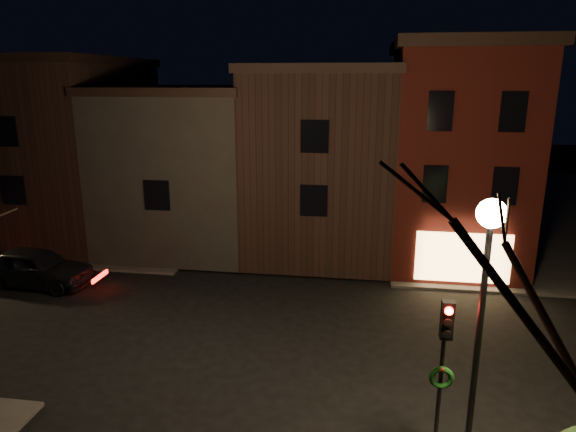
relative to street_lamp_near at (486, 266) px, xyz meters
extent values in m
plane|color=black|center=(-6.20, 6.00, -5.18)|extent=(120.00, 120.00, 0.00)
cube|color=#2D2B28|center=(-26.20, 26.00, -5.12)|extent=(30.00, 30.00, 0.12)
cube|color=#45100C|center=(1.80, 15.50, -0.06)|extent=(6.00, 8.00, 10.00)
cube|color=black|center=(1.80, 15.50, 5.19)|extent=(6.50, 8.50, 0.50)
cube|color=#FFC572|center=(1.80, 11.45, -3.76)|extent=(4.00, 0.12, 2.20)
cube|color=black|center=(-4.70, 16.50, -0.56)|extent=(7.00, 10.00, 9.00)
cube|color=black|center=(-4.70, 16.50, 4.14)|extent=(7.30, 10.30, 0.40)
cube|color=black|center=(-11.95, 16.50, -1.06)|extent=(7.50, 10.00, 8.00)
cube|color=black|center=(-11.95, 16.50, 3.14)|extent=(7.80, 10.30, 0.40)
cube|color=black|center=(-19.20, 16.50, -0.31)|extent=(7.00, 10.00, 9.50)
cube|color=black|center=(-19.20, 16.50, 4.64)|extent=(7.30, 10.30, 0.40)
cylinder|color=black|center=(0.00, 0.00, -2.06)|extent=(0.14, 0.14, 6.00)
sphere|color=#FFD18C|center=(0.00, 0.00, 1.12)|extent=(0.60, 0.60, 0.60)
cylinder|color=black|center=(-0.60, 0.60, -3.06)|extent=(0.10, 0.10, 4.00)
cube|color=black|center=(-0.60, 0.42, -1.46)|extent=(0.28, 0.22, 0.90)
cylinder|color=#FF0C07|center=(-0.60, 0.30, -1.18)|extent=(0.18, 0.06, 0.18)
cylinder|color=black|center=(-0.60, 0.30, -1.46)|extent=(0.18, 0.06, 0.18)
cylinder|color=black|center=(-0.60, 0.30, -1.74)|extent=(0.18, 0.06, 0.18)
torus|color=#0C380F|center=(-0.60, 0.51, -2.96)|extent=(0.58, 0.14, 0.58)
sphere|color=#990C0C|center=(-0.60, 0.49, -2.74)|extent=(0.12, 0.12, 0.12)
imported|color=black|center=(-16.74, 8.95, -4.32)|extent=(5.15, 2.28, 1.72)
camera|label=1|loc=(-2.53, -10.37, 3.72)|focal=32.00mm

